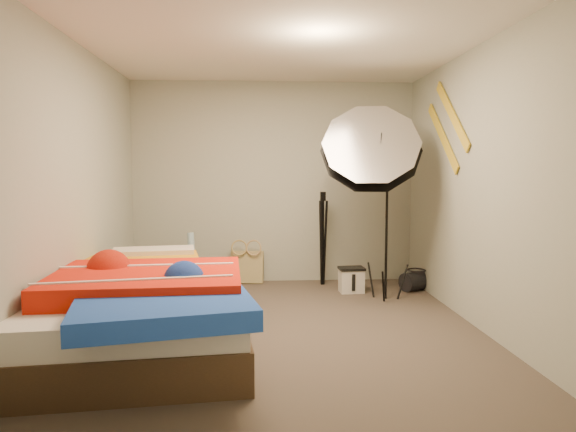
{
  "coord_description": "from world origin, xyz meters",
  "views": [
    {
      "loc": [
        -0.19,
        -4.45,
        1.39
      ],
      "look_at": [
        0.1,
        0.6,
        0.95
      ],
      "focal_mm": 32.0,
      "sensor_mm": 36.0,
      "label": 1
    }
  ],
  "objects": [
    {
      "name": "floor",
      "position": [
        0.0,
        0.0,
        0.0
      ],
      "size": [
        4.0,
        4.0,
        0.0
      ],
      "primitive_type": "plane",
      "color": "#4C4037",
      "rests_on": "ground"
    },
    {
      "name": "ceiling",
      "position": [
        0.0,
        0.0,
        2.5
      ],
      "size": [
        4.0,
        4.0,
        0.0
      ],
      "primitive_type": "plane",
      "rotation": [
        3.14,
        0.0,
        0.0
      ],
      "color": "silver",
      "rests_on": "wall_back"
    },
    {
      "name": "wall_back",
      "position": [
        0.0,
        2.0,
        1.25
      ],
      "size": [
        3.5,
        0.0,
        3.5
      ],
      "primitive_type": "plane",
      "rotation": [
        1.57,
        0.0,
        0.0
      ],
      "color": "#9B9F90",
      "rests_on": "floor"
    },
    {
      "name": "wall_front",
      "position": [
        0.0,
        -2.0,
        1.25
      ],
      "size": [
        3.5,
        0.0,
        3.5
      ],
      "primitive_type": "plane",
      "rotation": [
        -1.57,
        0.0,
        0.0
      ],
      "color": "#9B9F90",
      "rests_on": "floor"
    },
    {
      "name": "wall_left",
      "position": [
        -1.75,
        0.0,
        1.25
      ],
      "size": [
        0.0,
        4.0,
        4.0
      ],
      "primitive_type": "plane",
      "rotation": [
        1.57,
        0.0,
        1.57
      ],
      "color": "#9B9F90",
      "rests_on": "floor"
    },
    {
      "name": "wall_right",
      "position": [
        1.75,
        0.0,
        1.25
      ],
      "size": [
        0.0,
        4.0,
        4.0
      ],
      "primitive_type": "plane",
      "rotation": [
        1.57,
        0.0,
        -1.57
      ],
      "color": "#9B9F90",
      "rests_on": "floor"
    },
    {
      "name": "tote_bag",
      "position": [
        -0.34,
        1.9,
        0.2
      ],
      "size": [
        0.42,
        0.22,
        0.41
      ],
      "primitive_type": "cube",
      "rotation": [
        -0.14,
        0.0,
        -0.1
      ],
      "color": "tan",
      "rests_on": "floor"
    },
    {
      "name": "wrapping_roll",
      "position": [
        -0.97,
        1.5,
        0.34
      ],
      "size": [
        0.15,
        0.21,
        0.68
      ],
      "primitive_type": "cylinder",
      "rotation": [
        -0.17,
        0.0,
        0.42
      ],
      "color": "#5B9AB6",
      "rests_on": "floor"
    },
    {
      "name": "camera_case",
      "position": [
        0.87,
        1.32,
        0.13
      ],
      "size": [
        0.28,
        0.21,
        0.27
      ],
      "primitive_type": "cube",
      "rotation": [
        0.0,
        0.0,
        0.07
      ],
      "color": "beige",
      "rests_on": "floor"
    },
    {
      "name": "duffel_bag",
      "position": [
        1.65,
        1.38,
        0.11
      ],
      "size": [
        0.42,
        0.36,
        0.22
      ],
      "primitive_type": "cylinder",
      "rotation": [
        0.0,
        1.57,
        0.48
      ],
      "color": "black",
      "rests_on": "floor"
    },
    {
      "name": "wall_stripe_upper",
      "position": [
        1.73,
        0.6,
        1.95
      ],
      "size": [
        0.02,
        0.91,
        0.78
      ],
      "primitive_type": "cube",
      "rotation": [
        0.7,
        0.0,
        0.0
      ],
      "color": "gold",
      "rests_on": "wall_right"
    },
    {
      "name": "wall_stripe_lower",
      "position": [
        1.73,
        0.85,
        1.75
      ],
      "size": [
        0.02,
        0.91,
        0.78
      ],
      "primitive_type": "cube",
      "rotation": [
        0.7,
        0.0,
        0.0
      ],
      "color": "gold",
      "rests_on": "wall_right"
    },
    {
      "name": "bed",
      "position": [
        -1.1,
        -0.41,
        0.32
      ],
      "size": [
        1.85,
        2.52,
        0.65
      ],
      "color": "#463221",
      "rests_on": "floor"
    },
    {
      "name": "photo_umbrella",
      "position": [
        0.99,
        0.91,
        1.59
      ],
      "size": [
        1.38,
        1.08,
        2.22
      ],
      "color": "black",
      "rests_on": "floor"
    },
    {
      "name": "camera_tripod",
      "position": [
        0.59,
        1.75,
        0.65
      ],
      "size": [
        0.06,
        0.06,
        1.14
      ],
      "color": "black",
      "rests_on": "floor"
    }
  ]
}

